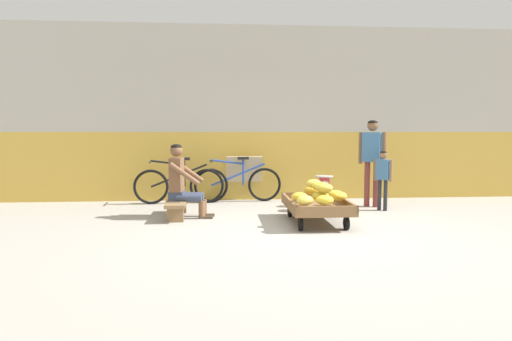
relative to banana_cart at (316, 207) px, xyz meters
name	(u,v)px	position (x,y,z in m)	size (l,w,h in m)	color
ground_plane	(310,235)	(-0.25, -0.78, -0.24)	(80.00, 80.00, 0.00)	#A39E93
back_wall	(278,114)	(-0.25, 2.52, 1.44)	(16.00, 0.30, 3.36)	gold
banana_cart	(316,207)	(0.00, 0.00, 0.00)	(0.85, 1.45, 0.36)	brown
banana_pile	(319,193)	(0.01, -0.17, 0.22)	(0.84, 1.23, 0.26)	gold
low_bench	(177,205)	(-2.07, 0.61, -0.04)	(0.31, 1.10, 0.27)	olive
vendor_seated	(182,181)	(-1.98, 0.60, 0.33)	(0.71, 0.53, 1.14)	brown
plastic_crate	(324,202)	(0.35, 1.00, -0.09)	(0.36, 0.28, 0.30)	gold
weighing_scale	(324,184)	(0.35, 1.00, 0.21)	(0.30, 0.30, 0.29)	#28282D
bicycle_near_left	(179,185)	(-2.15, 1.99, 0.11)	(1.66, 0.48, 0.86)	black
bicycle_far_left	(238,183)	(-1.05, 2.11, 0.11)	(1.66, 0.48, 0.86)	black
sign_board	(244,178)	(-0.92, 2.36, 0.19)	(0.70, 0.30, 0.86)	#C6B289
customer_adult	(372,153)	(1.28, 1.36, 0.71)	(0.41, 0.35, 1.53)	brown
customer_child	(383,174)	(1.34, 0.96, 0.38)	(0.25, 0.24, 1.01)	#232328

